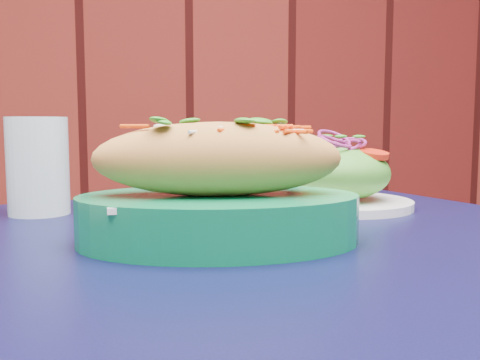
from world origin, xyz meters
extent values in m
cube|color=black|center=(-0.40, 1.48, 0.73)|extent=(1.02, 1.02, 0.03)
cube|color=white|center=(-0.46, 1.47, 0.80)|extent=(0.22, 0.13, 0.01)
ellipsoid|color=#E09047|center=(-0.46, 1.47, 0.84)|extent=(0.26, 0.11, 0.08)
cylinder|color=white|center=(-0.25, 1.67, 0.76)|extent=(0.21, 0.21, 0.01)
ellipsoid|color=#4C992D|center=(-0.25, 1.67, 0.80)|extent=(0.14, 0.14, 0.08)
cylinder|color=red|center=(-0.22, 1.64, 0.83)|extent=(0.04, 0.04, 0.01)
cylinder|color=red|center=(-0.29, 1.70, 0.83)|extent=(0.04, 0.04, 0.01)
cylinder|color=red|center=(-0.25, 1.72, 0.83)|extent=(0.04, 0.04, 0.01)
torus|color=#911F6E|center=(-0.25, 1.67, 0.84)|extent=(0.05, 0.05, 0.00)
torus|color=#911F6E|center=(-0.25, 1.67, 0.85)|extent=(0.05, 0.05, 0.00)
torus|color=#911F6E|center=(-0.25, 1.67, 0.85)|extent=(0.05, 0.05, 0.00)
torus|color=#911F6E|center=(-0.25, 1.67, 0.86)|extent=(0.05, 0.05, 0.00)
cylinder|color=silver|center=(-0.68, 1.68, 0.82)|extent=(0.08, 0.08, 0.13)
camera|label=1|loc=(-0.52, 0.93, 0.87)|focal=40.00mm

